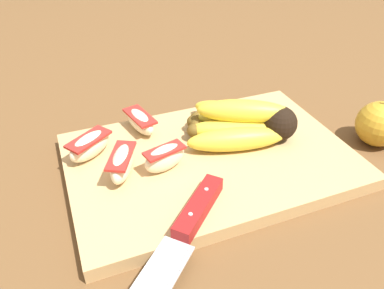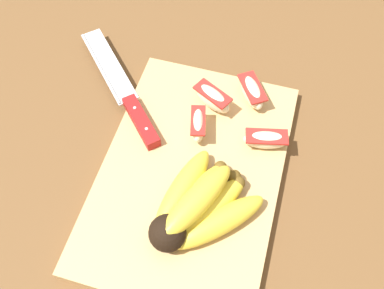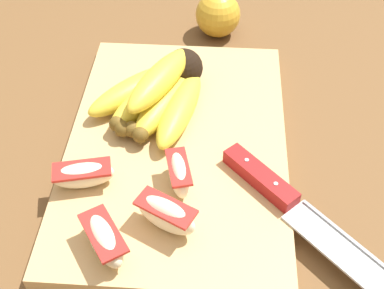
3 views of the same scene
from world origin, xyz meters
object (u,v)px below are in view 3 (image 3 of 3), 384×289
Objects in this scene: apple_wedge_middle at (169,215)px; whole_apple at (218,15)px; chefs_knife at (292,205)px; apple_wedge_far at (83,175)px; apple_wedge_extra at (179,174)px; banana_bunch at (160,93)px; apple_wedge_near at (104,239)px.

apple_wedge_middle is 0.88× the size of whole_apple.
apple_wedge_middle is at bearing 174.45° from whole_apple.
apple_wedge_far is at bearing 85.37° from chefs_knife.
whole_apple is at bearing -22.35° from apple_wedge_far.
apple_wedge_extra is 0.33m from whole_apple.
apple_wedge_far is (0.05, 0.10, -0.00)m from apple_wedge_middle.
apple_wedge_far is 0.90× the size of whole_apple.
apple_wedge_far reaches higher than chefs_knife.
apple_wedge_middle is 0.11m from apple_wedge_far.
chefs_knife is at bearing -134.48° from banana_bunch.
apple_wedge_middle is at bearing -170.95° from banana_bunch.
apple_wedge_middle reaches higher than chefs_knife.
whole_apple reaches higher than apple_wedge_extra.
apple_wedge_extra is at bearing -5.27° from apple_wedge_middle.
apple_wedge_near reaches higher than apple_wedge_far.
banana_bunch reaches higher than apple_wedge_middle.
banana_bunch is at bearing 161.30° from whole_apple.
whole_apple is (0.36, 0.09, 0.01)m from chefs_knife.
apple_wedge_extra is 0.77× the size of whole_apple.
apple_wedge_middle reaches higher than apple_wedge_far.
banana_bunch reaches higher than apple_wedge_near.
apple_wedge_middle is (0.03, -0.06, 0.00)m from apple_wedge_near.
banana_bunch is 0.22m from chefs_knife.
apple_wedge_near reaches higher than chefs_knife.
whole_apple reaches higher than chefs_knife.
whole_apple is (0.33, -0.03, -0.01)m from apple_wedge_extra.
banana_bunch is 0.14m from apple_wedge_extra.
chefs_knife is at bearing -94.63° from apple_wedge_far.
apple_wedge_far is 1.16× the size of apple_wedge_extra.
whole_apple is (0.34, -0.14, -0.00)m from apple_wedge_far.
whole_apple is at bearing -13.27° from apple_wedge_near.
apple_wedge_extra is (0.02, 0.12, 0.01)m from chefs_knife.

